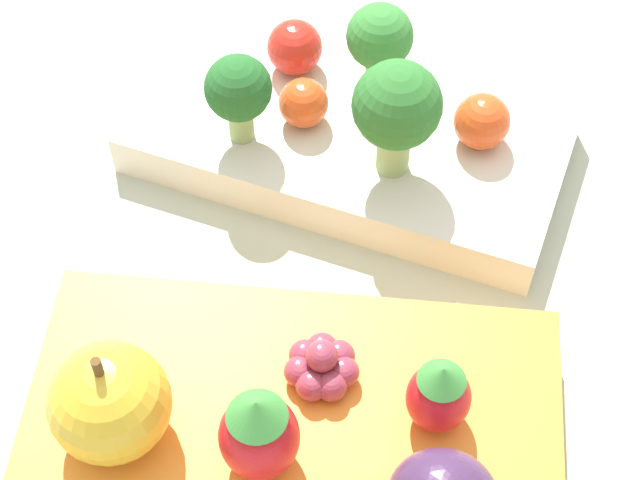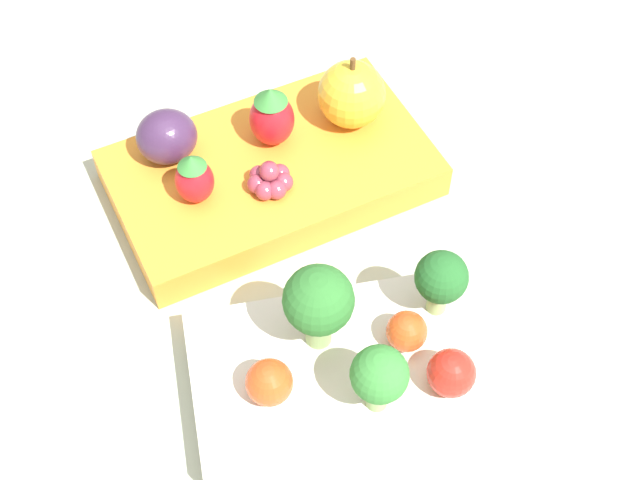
# 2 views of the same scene
# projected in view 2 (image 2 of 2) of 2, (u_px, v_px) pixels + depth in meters

# --- Properties ---
(ground_plane) EXTENTS (4.00, 4.00, 0.00)m
(ground_plane) POSITION_uv_depth(u_px,v_px,m) (329.00, 277.00, 0.57)
(ground_plane) COLOR #ADB7A3
(bento_box_savoury) EXTENTS (0.22, 0.13, 0.02)m
(bento_box_savoury) POSITION_uv_depth(u_px,v_px,m) (377.00, 367.00, 0.52)
(bento_box_savoury) COLOR silver
(bento_box_savoury) RESTS_ON ground_plane
(bento_box_fruit) EXTENTS (0.23, 0.15, 0.03)m
(bento_box_fruit) POSITION_uv_depth(u_px,v_px,m) (271.00, 173.00, 0.61)
(bento_box_fruit) COLOR orange
(bento_box_fruit) RESTS_ON ground_plane
(broccoli_floret_0) EXTENTS (0.03, 0.03, 0.05)m
(broccoli_floret_0) POSITION_uv_depth(u_px,v_px,m) (379.00, 376.00, 0.47)
(broccoli_floret_0) COLOR #93B770
(broccoli_floret_0) RESTS_ON bento_box_savoury
(broccoli_floret_1) EXTENTS (0.03, 0.03, 0.05)m
(broccoli_floret_1) POSITION_uv_depth(u_px,v_px,m) (441.00, 279.00, 0.51)
(broccoli_floret_1) COLOR #93B770
(broccoli_floret_1) RESTS_ON bento_box_savoury
(broccoli_floret_2) EXTENTS (0.04, 0.04, 0.06)m
(broccoli_floret_2) POSITION_uv_depth(u_px,v_px,m) (318.00, 302.00, 0.49)
(broccoli_floret_2) COLOR #93B770
(broccoli_floret_2) RESTS_ON bento_box_savoury
(cherry_tomato_0) EXTENTS (0.02, 0.02, 0.02)m
(cherry_tomato_0) POSITION_uv_depth(u_px,v_px,m) (407.00, 331.00, 0.51)
(cherry_tomato_0) COLOR #DB4C1E
(cherry_tomato_0) RESTS_ON bento_box_savoury
(cherry_tomato_1) EXTENTS (0.03, 0.03, 0.03)m
(cherry_tomato_1) POSITION_uv_depth(u_px,v_px,m) (451.00, 373.00, 0.49)
(cherry_tomato_1) COLOR red
(cherry_tomato_1) RESTS_ON bento_box_savoury
(cherry_tomato_2) EXTENTS (0.03, 0.03, 0.03)m
(cherry_tomato_2) POSITION_uv_depth(u_px,v_px,m) (269.00, 382.00, 0.49)
(cherry_tomato_2) COLOR #DB4C1E
(cherry_tomato_2) RESTS_ON bento_box_savoury
(apple) EXTENTS (0.05, 0.05, 0.05)m
(apple) POSITION_uv_depth(u_px,v_px,m) (352.00, 94.00, 0.60)
(apple) COLOR gold
(apple) RESTS_ON bento_box_fruit
(strawberry_0) EXTENTS (0.03, 0.03, 0.05)m
(strawberry_0) POSITION_uv_depth(u_px,v_px,m) (272.00, 116.00, 0.59)
(strawberry_0) COLOR red
(strawberry_0) RESTS_ON bento_box_fruit
(strawberry_1) EXTENTS (0.02, 0.02, 0.04)m
(strawberry_1) POSITION_uv_depth(u_px,v_px,m) (194.00, 178.00, 0.56)
(strawberry_1) COLOR red
(strawberry_1) RESTS_ON bento_box_fruit
(plum) EXTENTS (0.04, 0.04, 0.04)m
(plum) POSITION_uv_depth(u_px,v_px,m) (167.00, 137.00, 0.58)
(plum) COLOR #42284C
(plum) RESTS_ON bento_box_fruit
(grape_cluster) EXTENTS (0.03, 0.03, 0.02)m
(grape_cluster) POSITION_uv_depth(u_px,v_px,m) (270.00, 180.00, 0.58)
(grape_cluster) COLOR #93384C
(grape_cluster) RESTS_ON bento_box_fruit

